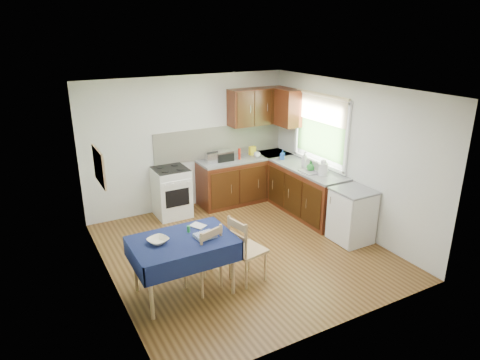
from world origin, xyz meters
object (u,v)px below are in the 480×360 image
chair_far (205,256)px  toaster (213,158)px  dining_table (183,247)px  sandwich_press (223,155)px  kettle (323,168)px  chair_near (245,248)px  dish_rack (314,170)px

chair_far → toaster: bearing=-136.0°
toaster → dining_table: bearing=-121.3°
dining_table → sandwich_press: 3.05m
kettle → chair_near: bearing=-154.9°
kettle → dish_rack: bearing=95.2°
dish_rack → kettle: bearing=-79.1°
sandwich_press → kettle: (1.11, -1.61, 0.03)m
chair_near → sandwich_press: (0.98, 2.58, 0.49)m
chair_near → toaster: 2.70m
sandwich_press → kettle: bearing=-61.5°
chair_near → toaster: (0.74, 2.55, 0.49)m
toaster → dish_rack: (1.33, -1.35, -0.07)m
sandwich_press → dish_rack: dish_rack is taller
dining_table → chair_far: bearing=-7.3°
dining_table → toaster: bearing=64.2°
chair_far → dish_rack: (2.63, 1.13, 0.43)m
chair_far → toaster: 2.84m
chair_far → sandwich_press: sandwich_press is taller
toaster → chair_far: bearing=-115.9°
toaster → dish_rack: bearing=-43.6°
toaster → sandwich_press: toaster is taller
sandwich_press → chair_near: bearing=-116.9°
sandwich_press → kettle: kettle is taller
chair_far → sandwich_press: 2.99m
dining_table → chair_near: chair_near is taller
dining_table → dish_rack: size_ratio=2.94×
toaster → kettle: size_ratio=0.98×
chair_near → dish_rack: (2.07, 1.20, 0.42)m
toaster → sandwich_press: size_ratio=0.82×
toaster → sandwich_press: (0.24, 0.04, -0.00)m
chair_far → chair_near: size_ratio=0.98×
chair_far → kettle: 2.85m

